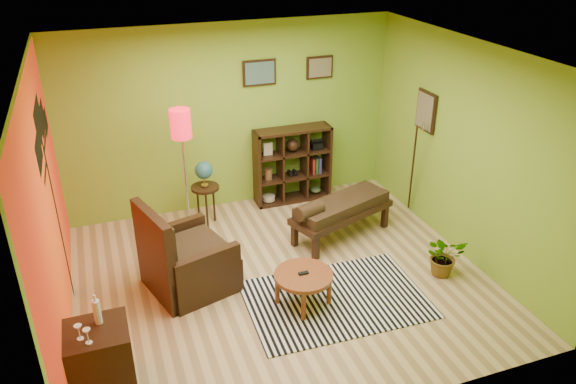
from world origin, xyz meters
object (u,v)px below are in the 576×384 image
object	(u,v)px
globe_table	(204,177)
bench	(340,209)
floor_lamp	(182,136)
potted_plant	(444,260)
cube_shelf	(293,165)
coffee_table	(303,278)
side_cabinet	(100,360)
armchair	(185,263)

from	to	relation	value
globe_table	bench	bearing A→B (deg)	-31.13
floor_lamp	globe_table	world-z (taller)	floor_lamp
globe_table	potted_plant	distance (m)	3.46
floor_lamp	cube_shelf	size ratio (longest dim) A/B	1.58
coffee_table	globe_table	size ratio (longest dim) A/B	0.69
coffee_table	globe_table	xyz separation A→B (m)	(-0.64, 2.26, 0.39)
side_cabinet	cube_shelf	distance (m)	4.44
floor_lamp	globe_table	bearing A→B (deg)	45.20
armchair	bench	bearing A→B (deg)	11.53
floor_lamp	globe_table	distance (m)	0.90
floor_lamp	bench	distance (m)	2.36
cube_shelf	armchair	bearing A→B (deg)	-139.04
floor_lamp	bench	size ratio (longest dim) A/B	1.17
armchair	floor_lamp	xyz separation A→B (m)	(0.27, 1.15, 1.18)
coffee_table	armchair	xyz separation A→B (m)	(-1.23, 0.79, -0.01)
coffee_table	bench	distance (m)	1.62
cube_shelf	bench	size ratio (longest dim) A/B	0.74
cube_shelf	potted_plant	distance (m)	2.84
side_cabinet	globe_table	bearing A→B (deg)	60.00
cube_shelf	potted_plant	world-z (taller)	cube_shelf
globe_table	cube_shelf	distance (m)	1.52
coffee_table	bench	xyz separation A→B (m)	(1.03, 1.25, 0.09)
side_cabinet	bench	size ratio (longest dim) A/B	0.63
side_cabinet	cube_shelf	xyz separation A→B (m)	(3.11, 3.16, 0.24)
floor_lamp	coffee_table	bearing A→B (deg)	-63.84
floor_lamp	side_cabinet	bearing A→B (deg)	-117.71
bench	potted_plant	world-z (taller)	bench
armchair	globe_table	bearing A→B (deg)	68.32
floor_lamp	cube_shelf	world-z (taller)	floor_lamp
armchair	globe_table	distance (m)	1.63
coffee_table	globe_table	bearing A→B (deg)	105.85
cube_shelf	potted_plant	size ratio (longest dim) A/B	2.22
armchair	bench	world-z (taller)	armchair
coffee_table	floor_lamp	xyz separation A→B (m)	(-0.96, 1.95, 1.17)
side_cabinet	bench	distance (m)	3.78
coffee_table	side_cabinet	bearing A→B (deg)	-165.79
coffee_table	potted_plant	bearing A→B (deg)	-0.88
cube_shelf	floor_lamp	bearing A→B (deg)	-160.43
globe_table	side_cabinet	bearing A→B (deg)	-120.00
potted_plant	floor_lamp	bearing A→B (deg)	145.24
coffee_table	armchair	distance (m)	1.46
floor_lamp	cube_shelf	xyz separation A→B (m)	(1.79, 0.64, -0.93)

